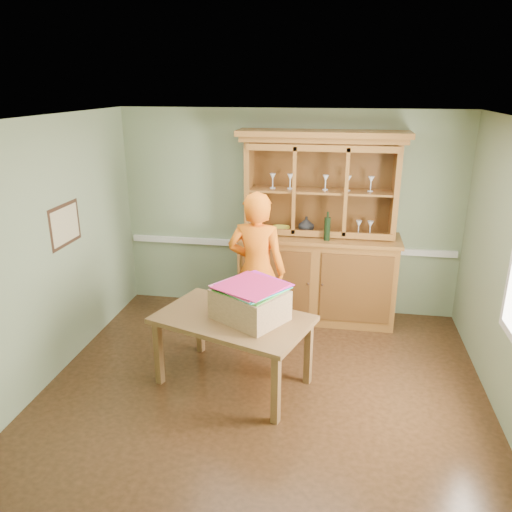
% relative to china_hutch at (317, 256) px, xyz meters
% --- Properties ---
extents(floor, '(4.50, 4.50, 0.00)m').
position_rel_china_hutch_xyz_m(floor, '(-0.42, -1.72, -0.86)').
color(floor, '#4E2F19').
rests_on(floor, ground).
extents(ceiling, '(4.50, 4.50, 0.00)m').
position_rel_china_hutch_xyz_m(ceiling, '(-0.42, -1.72, 1.84)').
color(ceiling, white).
rests_on(ceiling, wall_back).
extents(wall_back, '(4.50, 0.00, 4.50)m').
position_rel_china_hutch_xyz_m(wall_back, '(-0.42, 0.28, 0.49)').
color(wall_back, gray).
rests_on(wall_back, floor).
extents(wall_left, '(0.00, 4.00, 4.00)m').
position_rel_china_hutch_xyz_m(wall_left, '(-2.67, -1.72, 0.49)').
color(wall_left, gray).
rests_on(wall_left, floor).
extents(wall_front, '(4.50, 0.00, 4.50)m').
position_rel_china_hutch_xyz_m(wall_front, '(-0.42, -3.72, 0.49)').
color(wall_front, gray).
rests_on(wall_front, floor).
extents(chair_rail, '(4.41, 0.05, 0.08)m').
position_rel_china_hutch_xyz_m(chair_rail, '(-0.42, 0.25, 0.04)').
color(chair_rail, silver).
rests_on(chair_rail, wall_back).
extents(framed_map, '(0.03, 0.60, 0.46)m').
position_rel_china_hutch_xyz_m(framed_map, '(-2.65, -1.42, 0.69)').
color(framed_map, '#352115').
rests_on(framed_map, wall_left).
extents(china_hutch, '(2.09, 0.69, 2.45)m').
position_rel_china_hutch_xyz_m(china_hutch, '(0.00, 0.00, 0.00)').
color(china_hutch, brown).
rests_on(china_hutch, floor).
extents(dining_table, '(1.73, 1.36, 0.76)m').
position_rel_china_hutch_xyz_m(dining_table, '(-0.75, -1.74, -0.19)').
color(dining_table, brown).
rests_on(dining_table, floor).
extents(cardboard_box, '(0.84, 0.79, 0.31)m').
position_rel_china_hutch_xyz_m(cardboard_box, '(-0.58, -1.73, 0.06)').
color(cardboard_box, tan).
rests_on(cardboard_box, dining_table).
extents(kite_stack, '(0.79, 0.79, 0.04)m').
position_rel_china_hutch_xyz_m(kite_stack, '(-0.57, -1.69, 0.23)').
color(kite_stack, green).
rests_on(kite_stack, cardboard_box).
extents(person, '(0.71, 0.50, 1.87)m').
position_rel_china_hutch_xyz_m(person, '(-0.66, -0.86, 0.08)').
color(person, orange).
rests_on(person, floor).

